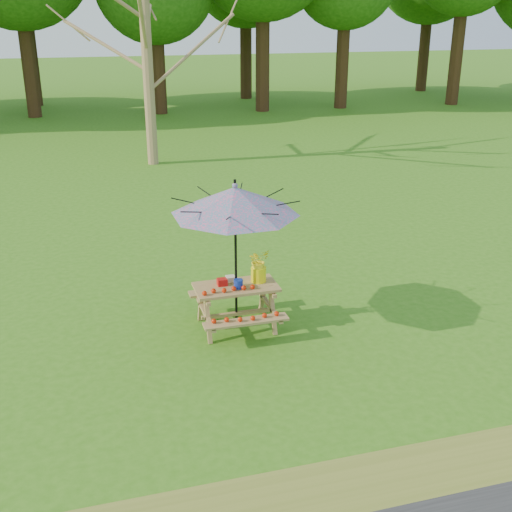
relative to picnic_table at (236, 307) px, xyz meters
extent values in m
cylinder|color=#977652|center=(0.21, 11.11, 2.49)|extent=(0.37, 0.37, 5.63)
cube|color=#A78A4B|center=(0.00, 0.00, 0.32)|extent=(1.20, 0.62, 0.04)
cube|color=#A78A4B|center=(0.00, -0.55, 0.03)|extent=(1.20, 0.22, 0.04)
cube|color=#A78A4B|center=(0.00, 0.55, 0.03)|extent=(1.20, 0.22, 0.04)
cylinder|color=black|center=(0.00, 0.00, 0.80)|extent=(0.04, 0.04, 2.25)
cone|color=teal|center=(0.00, 0.00, 1.62)|extent=(2.34, 2.34, 0.39)
sphere|color=teal|center=(0.00, 0.00, 1.84)|extent=(0.08, 0.08, 0.08)
cube|color=red|center=(-0.19, 0.08, 0.39)|extent=(0.14, 0.12, 0.10)
cylinder|color=#132A9C|center=(0.01, -0.09, 0.41)|extent=(0.13, 0.13, 0.13)
cube|color=silver|center=(-0.03, 0.21, 0.38)|extent=(0.13, 0.13, 0.07)
cylinder|color=#F3EB0C|center=(0.36, 0.07, 0.45)|extent=(0.22, 0.22, 0.22)
imported|color=yellow|center=(0.36, 0.07, 0.67)|extent=(0.37, 0.35, 0.33)
camera|label=1|loc=(-2.06, -8.25, 4.09)|focal=45.00mm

